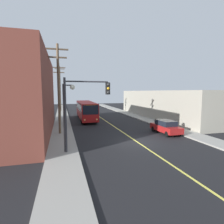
{
  "coord_description": "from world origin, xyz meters",
  "views": [
    {
      "loc": [
        -7.18,
        -16.38,
        5.04
      ],
      "look_at": [
        0.0,
        9.69,
        2.0
      ],
      "focal_mm": 29.1,
      "sensor_mm": 36.0,
      "label": 1
    }
  ],
  "objects_px": {
    "parked_car_red": "(166,127)",
    "fire_hydrant": "(162,122)",
    "city_bus": "(86,110)",
    "utility_pole_mid": "(59,88)",
    "street_lamp_left": "(67,108)",
    "traffic_signal_left_corner": "(85,101)",
    "utility_pole_near": "(59,85)",
    "utility_pole_far": "(60,87)"
  },
  "relations": [
    {
      "from": "utility_pole_near",
      "to": "street_lamp_left",
      "type": "bearing_deg",
      "value": -84.3
    },
    {
      "from": "city_bus",
      "to": "utility_pole_near",
      "type": "xyz_separation_m",
      "value": [
        -4.45,
        -10.65,
        3.95
      ]
    },
    {
      "from": "traffic_signal_left_corner",
      "to": "street_lamp_left",
      "type": "bearing_deg",
      "value": 175.62
    },
    {
      "from": "fire_hydrant",
      "to": "utility_pole_mid",
      "type": "bearing_deg",
      "value": 138.73
    },
    {
      "from": "city_bus",
      "to": "fire_hydrant",
      "type": "relative_size",
      "value": 14.51
    },
    {
      "from": "utility_pole_mid",
      "to": "fire_hydrant",
      "type": "distance_m",
      "value": 19.88
    },
    {
      "from": "utility_pole_mid",
      "to": "utility_pole_near",
      "type": "bearing_deg",
      "value": -89.64
    },
    {
      "from": "street_lamp_left",
      "to": "utility_pole_far",
      "type": "bearing_deg",
      "value": 91.25
    },
    {
      "from": "parked_car_red",
      "to": "utility_pole_mid",
      "type": "xyz_separation_m",
      "value": [
        -12.37,
        16.95,
        4.79
      ]
    },
    {
      "from": "parked_car_red",
      "to": "fire_hydrant",
      "type": "height_order",
      "value": "parked_car_red"
    },
    {
      "from": "parked_car_red",
      "to": "utility_pole_near",
      "type": "bearing_deg",
      "value": 166.84
    },
    {
      "from": "city_bus",
      "to": "fire_hydrant",
      "type": "height_order",
      "value": "city_bus"
    },
    {
      "from": "parked_car_red",
      "to": "fire_hydrant",
      "type": "distance_m",
      "value": 4.76
    },
    {
      "from": "utility_pole_mid",
      "to": "traffic_signal_left_corner",
      "type": "distance_m",
      "value": 21.24
    },
    {
      "from": "traffic_signal_left_corner",
      "to": "utility_pole_near",
      "type": "bearing_deg",
      "value": 106.72
    },
    {
      "from": "city_bus",
      "to": "traffic_signal_left_corner",
      "type": "distance_m",
      "value": 17.98
    },
    {
      "from": "utility_pole_far",
      "to": "utility_pole_near",
      "type": "bearing_deg",
      "value": -89.92
    },
    {
      "from": "utility_pole_near",
      "to": "fire_hydrant",
      "type": "relative_size",
      "value": 12.18
    },
    {
      "from": "city_bus",
      "to": "utility_pole_far",
      "type": "bearing_deg",
      "value": 105.88
    },
    {
      "from": "city_bus",
      "to": "street_lamp_left",
      "type": "xyz_separation_m",
      "value": [
        -3.76,
        -17.54,
        1.92
      ]
    },
    {
      "from": "parked_car_red",
      "to": "utility_pole_mid",
      "type": "bearing_deg",
      "value": 126.11
    },
    {
      "from": "city_bus",
      "to": "utility_pole_near",
      "type": "bearing_deg",
      "value": -112.7
    },
    {
      "from": "parked_car_red",
      "to": "city_bus",
      "type": "bearing_deg",
      "value": 120.07
    },
    {
      "from": "city_bus",
      "to": "street_lamp_left",
      "type": "bearing_deg",
      "value": -102.11
    },
    {
      "from": "city_bus",
      "to": "traffic_signal_left_corner",
      "type": "xyz_separation_m",
      "value": [
        -2.35,
        -17.65,
        2.49
      ]
    },
    {
      "from": "utility_pole_near",
      "to": "fire_hydrant",
      "type": "bearing_deg",
      "value": 5.56
    },
    {
      "from": "city_bus",
      "to": "fire_hydrant",
      "type": "xyz_separation_m",
      "value": [
        9.91,
        -9.25,
        -1.23
      ]
    },
    {
      "from": "utility_pole_mid",
      "to": "fire_hydrant",
      "type": "xyz_separation_m",
      "value": [
        14.45,
        -12.68,
        -5.05
      ]
    },
    {
      "from": "utility_pole_far",
      "to": "street_lamp_left",
      "type": "xyz_separation_m",
      "value": [
        0.73,
        -33.32,
        -2.52
      ]
    },
    {
      "from": "parked_car_red",
      "to": "utility_pole_far",
      "type": "relative_size",
      "value": 0.4
    },
    {
      "from": "traffic_signal_left_corner",
      "to": "street_lamp_left",
      "type": "distance_m",
      "value": 1.53
    },
    {
      "from": "utility_pole_near",
      "to": "utility_pole_far",
      "type": "height_order",
      "value": "utility_pole_far"
    },
    {
      "from": "city_bus",
      "to": "traffic_signal_left_corner",
      "type": "relative_size",
      "value": 2.03
    },
    {
      "from": "utility_pole_near",
      "to": "fire_hydrant",
      "type": "height_order",
      "value": "utility_pole_near"
    },
    {
      "from": "utility_pole_mid",
      "to": "fire_hydrant",
      "type": "relative_size",
      "value": 11.86
    },
    {
      "from": "city_bus",
      "to": "utility_pole_far",
      "type": "distance_m",
      "value": 17.0
    },
    {
      "from": "city_bus",
      "to": "utility_pole_near",
      "type": "relative_size",
      "value": 1.19
    },
    {
      "from": "utility_pole_near",
      "to": "street_lamp_left",
      "type": "relative_size",
      "value": 1.86
    },
    {
      "from": "street_lamp_left",
      "to": "utility_pole_mid",
      "type": "bearing_deg",
      "value": 92.12
    },
    {
      "from": "fire_hydrant",
      "to": "street_lamp_left",
      "type": "bearing_deg",
      "value": -148.77
    },
    {
      "from": "parked_car_red",
      "to": "street_lamp_left",
      "type": "bearing_deg",
      "value": -160.86
    },
    {
      "from": "utility_pole_far",
      "to": "traffic_signal_left_corner",
      "type": "xyz_separation_m",
      "value": [
        2.14,
        -33.43,
        -1.96
      ]
    }
  ]
}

